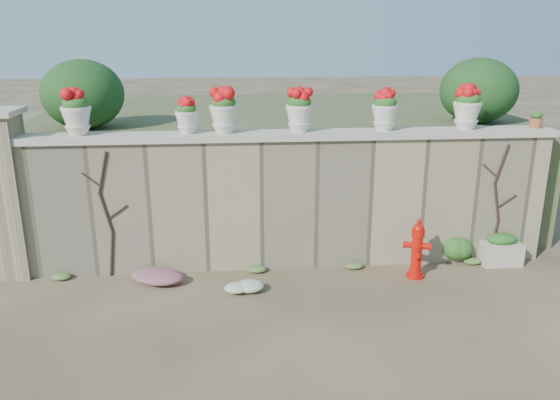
{
  "coord_description": "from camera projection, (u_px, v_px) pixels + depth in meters",
  "views": [
    {
      "loc": [
        -0.85,
        -6.12,
        3.49
      ],
      "look_at": [
        -0.16,
        1.4,
        1.18
      ],
      "focal_mm": 35.0,
      "sensor_mm": 36.0,
      "label": 1
    }
  ],
  "objects": [
    {
      "name": "urn_pot_3",
      "position": [
        299.0,
        111.0,
        7.95
      ],
      "size": [
        0.4,
        0.4,
        0.63
      ],
      "color": "beige",
      "rests_on": "wall_cap"
    },
    {
      "name": "magenta_clump",
      "position": [
        163.0,
        275.0,
        7.93
      ],
      "size": [
        0.89,
        0.59,
        0.24
      ],
      "primitive_type": "ellipsoid",
      "color": "#BF267E",
      "rests_on": "ground"
    },
    {
      "name": "urn_pot_2",
      "position": [
        224.0,
        111.0,
        7.85
      ],
      "size": [
        0.41,
        0.41,
        0.64
      ],
      "color": "beige",
      "rests_on": "wall_cap"
    },
    {
      "name": "gate_pillar",
      "position": [
        4.0,
        194.0,
        7.91
      ],
      "size": [
        0.72,
        0.72,
        2.48
      ],
      "color": "gray",
      "rests_on": "ground"
    },
    {
      "name": "vine_right",
      "position": [
        497.0,
        202.0,
        8.42
      ],
      "size": [
        0.6,
        0.04,
        1.91
      ],
      "color": "black",
      "rests_on": "ground"
    },
    {
      "name": "back_shrub_right",
      "position": [
        479.0,
        91.0,
        9.33
      ],
      "size": [
        1.3,
        1.3,
        1.1
      ],
      "primitive_type": "ellipsoid",
      "color": "#143814",
      "rests_on": "raised_fill"
    },
    {
      "name": "terracotta_pot",
      "position": [
        536.0,
        120.0,
        8.32
      ],
      "size": [
        0.21,
        0.21,
        0.25
      ],
      "color": "#A65632",
      "rests_on": "wall_cap"
    },
    {
      "name": "urn_pot_4",
      "position": [
        385.0,
        110.0,
        8.06
      ],
      "size": [
        0.39,
        0.39,
        0.61
      ],
      "color": "beige",
      "rests_on": "wall_cap"
    },
    {
      "name": "raised_fill",
      "position": [
        272.0,
        158.0,
        11.39
      ],
      "size": [
        9.0,
        6.0,
        2.0
      ],
      "primitive_type": "cube",
      "color": "#384C23",
      "rests_on": "ground"
    },
    {
      "name": "vine_left",
      "position": [
        107.0,
        213.0,
        7.91
      ],
      "size": [
        0.6,
        0.04,
        1.91
      ],
      "color": "black",
      "rests_on": "ground"
    },
    {
      "name": "fire_hydrant",
      "position": [
        417.0,
        249.0,
        8.02
      ],
      "size": [
        0.39,
        0.28,
        0.91
      ],
      "rotation": [
        0.0,
        0.0,
        -0.34
      ],
      "color": "red",
      "rests_on": "ground"
    },
    {
      "name": "urn_pot_1",
      "position": [
        187.0,
        116.0,
        7.82
      ],
      "size": [
        0.33,
        0.33,
        0.52
      ],
      "color": "beige",
      "rests_on": "wall_cap"
    },
    {
      "name": "urn_pot_0",
      "position": [
        76.0,
        112.0,
        7.67
      ],
      "size": [
        0.42,
        0.42,
        0.65
      ],
      "color": "beige",
      "rests_on": "wall_cap"
    },
    {
      "name": "urn_pot_5",
      "position": [
        467.0,
        107.0,
        8.16
      ],
      "size": [
        0.42,
        0.42,
        0.66
      ],
      "color": "beige",
      "rests_on": "wall_cap"
    },
    {
      "name": "ground",
      "position": [
        303.0,
        320.0,
        6.93
      ],
      "size": [
        80.0,
        80.0,
        0.0
      ],
      "primitive_type": "plane",
      "color": "#4A3925",
      "rests_on": "ground"
    },
    {
      "name": "stone_wall",
      "position": [
        288.0,
        203.0,
        8.35
      ],
      "size": [
        8.0,
        0.4,
        2.0
      ],
      "primitive_type": "cube",
      "color": "gray",
      "rests_on": "ground"
    },
    {
      "name": "white_flowers",
      "position": [
        244.0,
        287.0,
        7.6
      ],
      "size": [
        0.54,
        0.43,
        0.19
      ],
      "primitive_type": "ellipsoid",
      "color": "white",
      "rests_on": "ground"
    },
    {
      "name": "green_shrub",
      "position": [
        462.0,
        247.0,
        8.56
      ],
      "size": [
        0.57,
        0.52,
        0.55
      ],
      "primitive_type": "ellipsoid",
      "color": "#1E5119",
      "rests_on": "ground"
    },
    {
      "name": "wall_cap",
      "position": [
        288.0,
        135.0,
        8.04
      ],
      "size": [
        8.1,
        0.52,
        0.1
      ],
      "primitive_type": "cube",
      "color": "#BAB29D",
      "rests_on": "stone_wall"
    },
    {
      "name": "back_shrub_left",
      "position": [
        83.0,
        94.0,
        8.76
      ],
      "size": [
        1.3,
        1.3,
        1.1
      ],
      "primitive_type": "ellipsoid",
      "color": "#143814",
      "rests_on": "raised_fill"
    },
    {
      "name": "planter_box",
      "position": [
        501.0,
        250.0,
        8.56
      ],
      "size": [
        0.62,
        0.37,
        0.51
      ],
      "rotation": [
        0.0,
        0.0,
        -0.02
      ],
      "color": "#BAB29D",
      "rests_on": "ground"
    }
  ]
}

